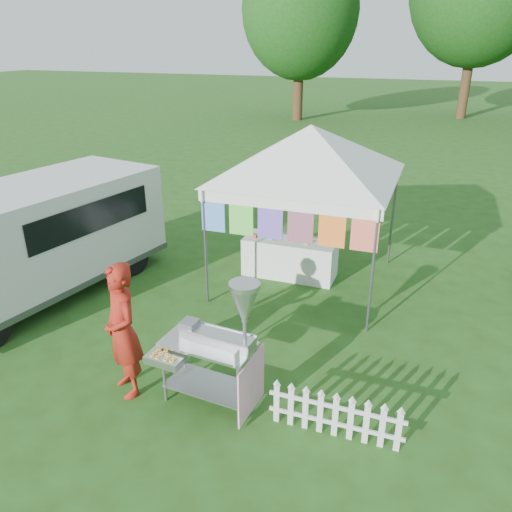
% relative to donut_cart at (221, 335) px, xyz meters
% --- Properties ---
extents(ground, '(120.00, 120.00, 0.00)m').
position_rel_donut_cart_xyz_m(ground, '(0.04, 0.36, -1.06)').
color(ground, '#264A15').
rests_on(ground, ground).
extents(canopy_main, '(4.24, 4.24, 3.45)m').
position_rel_donut_cart_xyz_m(canopy_main, '(0.04, 3.86, 1.93)').
color(canopy_main, '#59595E').
rests_on(canopy_main, ground).
extents(tree_left, '(6.40, 6.40, 9.53)m').
position_rel_donut_cart_xyz_m(tree_left, '(-5.96, 24.36, 4.78)').
color(tree_left, '#3A2115').
rests_on(tree_left, ground).
extents(donut_cart, '(1.34, 0.84, 1.79)m').
position_rel_donut_cart_xyz_m(donut_cart, '(0.00, 0.00, 0.00)').
color(donut_cart, gray).
rests_on(donut_cart, ground).
extents(vendor, '(0.81, 0.75, 1.85)m').
position_rel_donut_cart_xyz_m(vendor, '(-1.31, -0.16, -0.13)').
color(vendor, maroon).
rests_on(vendor, ground).
extents(cargo_van, '(2.82, 5.16, 2.03)m').
position_rel_donut_cart_xyz_m(cargo_van, '(-4.37, 1.78, 0.04)').
color(cargo_van, silver).
rests_on(cargo_van, ground).
extents(picket_fence, '(1.62, 0.04, 0.56)m').
position_rel_donut_cart_xyz_m(picket_fence, '(1.46, -0.04, -0.77)').
color(picket_fence, silver).
rests_on(picket_fence, ground).
extents(display_table, '(1.80, 0.70, 0.76)m').
position_rel_donut_cart_xyz_m(display_table, '(-0.32, 4.02, -0.68)').
color(display_table, white).
rests_on(display_table, ground).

